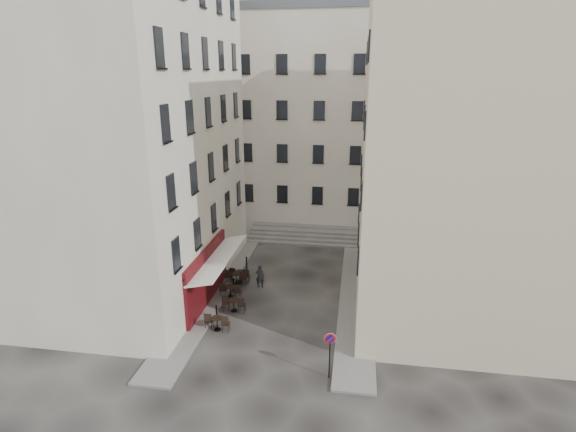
% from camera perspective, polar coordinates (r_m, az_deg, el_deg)
% --- Properties ---
extents(ground, '(90.00, 90.00, 0.00)m').
position_cam_1_polar(ground, '(26.51, -1.46, -12.58)').
color(ground, black).
rests_on(ground, ground).
extents(sidewalk_left, '(2.00, 22.00, 0.12)m').
position_cam_1_polar(sidewalk_left, '(30.90, -8.43, -7.99)').
color(sidewalk_left, slate).
rests_on(sidewalk_left, ground).
extents(sidewalk_right, '(2.00, 18.00, 0.12)m').
position_cam_1_polar(sidewalk_right, '(28.77, 8.63, -10.05)').
color(sidewalk_right, slate).
rests_on(sidewalk_right, ground).
extents(building_left, '(12.20, 16.20, 20.60)m').
position_cam_1_polar(building_left, '(29.57, -21.33, 10.61)').
color(building_left, beige).
rests_on(building_left, ground).
extents(building_right, '(12.20, 14.20, 18.60)m').
position_cam_1_polar(building_right, '(27.05, 22.50, 7.76)').
color(building_right, beige).
rests_on(building_right, ground).
extents(building_back, '(18.20, 10.20, 18.60)m').
position_cam_1_polar(building_back, '(42.00, 1.79, 12.21)').
color(building_back, beige).
rests_on(building_back, ground).
extents(cafe_storefront, '(1.74, 7.30, 3.50)m').
position_cam_1_polar(cafe_storefront, '(27.50, -10.07, -7.27)').
color(cafe_storefront, '#490A0E').
rests_on(cafe_storefront, ground).
extents(stone_steps, '(9.00, 3.15, 0.80)m').
position_cam_1_polar(stone_steps, '(37.62, 1.95, -2.42)').
color(stone_steps, slate).
rests_on(stone_steps, ground).
extents(bollard_near, '(0.12, 0.12, 0.98)m').
position_cam_1_polar(bollard_near, '(26.13, -9.06, -11.98)').
color(bollard_near, black).
rests_on(bollard_near, ground).
extents(bollard_mid, '(0.12, 0.12, 0.98)m').
position_cam_1_polar(bollard_mid, '(29.07, -6.96, -8.63)').
color(bollard_mid, black).
rests_on(bollard_mid, ground).
extents(bollard_far, '(0.12, 0.12, 0.98)m').
position_cam_1_polar(bollard_far, '(32.13, -5.29, -5.91)').
color(bollard_far, black).
rests_on(bollard_far, ground).
extents(no_parking_sign, '(0.52, 0.15, 2.31)m').
position_cam_1_polar(no_parking_sign, '(21.08, 5.34, -16.21)').
color(no_parking_sign, black).
rests_on(no_parking_sign, ground).
extents(bistro_table_a, '(1.38, 0.65, 0.97)m').
position_cam_1_polar(bistro_table_a, '(25.27, -8.96, -13.16)').
color(bistro_table_a, black).
rests_on(bistro_table_a, ground).
extents(bistro_table_b, '(1.38, 0.65, 0.97)m').
position_cam_1_polar(bistro_table_b, '(26.91, -6.86, -11.00)').
color(bistro_table_b, black).
rests_on(bistro_table_b, ground).
extents(bistro_table_c, '(1.37, 0.64, 0.96)m').
position_cam_1_polar(bistro_table_c, '(28.45, -7.31, -9.34)').
color(bistro_table_c, black).
rests_on(bistro_table_c, ground).
extents(bistro_table_d, '(1.43, 0.67, 1.01)m').
position_cam_1_polar(bistro_table_d, '(30.03, -6.55, -7.74)').
color(bistro_table_d, black).
rests_on(bistro_table_d, ground).
extents(bistro_table_e, '(1.35, 0.63, 0.95)m').
position_cam_1_polar(bistro_table_e, '(30.39, -6.13, -7.46)').
color(bistro_table_e, black).
rests_on(bistro_table_e, ground).
extents(pedestrian, '(0.58, 0.40, 1.55)m').
position_cam_1_polar(pedestrian, '(29.42, -3.59, -7.65)').
color(pedestrian, black).
rests_on(pedestrian, ground).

